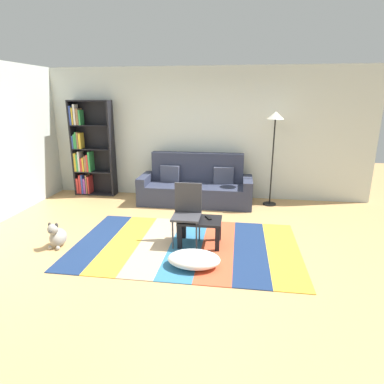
% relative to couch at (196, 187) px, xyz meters
% --- Properties ---
extents(ground_plane, '(14.00, 14.00, 0.00)m').
position_rel_couch_xyz_m(ground_plane, '(0.13, -2.02, -0.34)').
color(ground_plane, tan).
extents(back_wall, '(6.80, 0.10, 2.70)m').
position_rel_couch_xyz_m(back_wall, '(0.13, 0.53, 1.01)').
color(back_wall, silver).
rests_on(back_wall, ground_plane).
extents(rug, '(3.25, 2.04, 0.01)m').
position_rel_couch_xyz_m(rug, '(0.13, -2.06, -0.33)').
color(rug, navy).
rests_on(rug, ground_plane).
extents(couch, '(2.26, 0.80, 1.00)m').
position_rel_couch_xyz_m(couch, '(0.00, 0.00, 0.00)').
color(couch, '#2D3347').
rests_on(couch, ground_plane).
extents(bookshelf, '(0.90, 0.28, 2.04)m').
position_rel_couch_xyz_m(bookshelf, '(-2.40, 0.28, 0.61)').
color(bookshelf, black).
rests_on(bookshelf, ground_plane).
extents(coffee_table, '(0.62, 0.45, 0.39)m').
position_rel_couch_xyz_m(coffee_table, '(0.33, -1.98, -0.02)').
color(coffee_table, black).
rests_on(coffee_table, rug).
extents(pouf, '(0.68, 0.47, 0.19)m').
position_rel_couch_xyz_m(pouf, '(0.33, -2.65, -0.23)').
color(pouf, white).
rests_on(pouf, rug).
extents(dog, '(0.22, 0.35, 0.40)m').
position_rel_couch_xyz_m(dog, '(-1.72, -2.34, -0.18)').
color(dog, '#9E998E').
rests_on(dog, ground_plane).
extents(standing_lamp, '(0.32, 0.32, 1.84)m').
position_rel_couch_xyz_m(standing_lamp, '(1.50, 0.07, 1.20)').
color(standing_lamp, black).
rests_on(standing_lamp, ground_plane).
extents(tv_remote, '(0.11, 0.15, 0.02)m').
position_rel_couch_xyz_m(tv_remote, '(0.44, -1.93, 0.07)').
color(tv_remote, black).
rests_on(tv_remote, coffee_table).
extents(folding_chair, '(0.40, 0.40, 0.90)m').
position_rel_couch_xyz_m(folding_chair, '(0.13, -1.94, 0.20)').
color(folding_chair, '#38383D').
rests_on(folding_chair, ground_plane).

